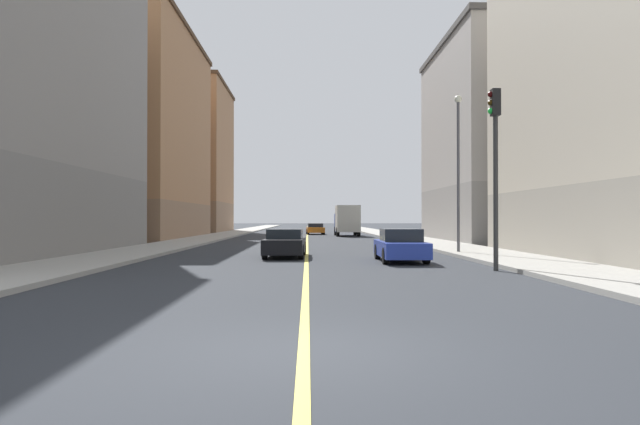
{
  "coord_description": "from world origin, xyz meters",
  "views": [
    {
      "loc": [
        0.05,
        -7.46,
        1.75
      ],
      "look_at": [
        1.27,
        48.87,
        2.35
      ],
      "focal_mm": 31.76,
      "sensor_mm": 36.0,
      "label": 1
    }
  ],
  "objects_px": {
    "car_orange": "(315,229)",
    "car_black": "(285,243)",
    "car_blue": "(401,246)",
    "box_truck": "(347,220)",
    "building_left_mid": "(504,141)",
    "traffic_light_left_near": "(495,153)",
    "building_right_distant": "(188,159)",
    "street_lamp_left_near": "(458,157)",
    "building_right_midblock": "(136,134)"
  },
  "relations": [
    {
      "from": "car_black",
      "to": "building_right_distant",
      "type": "bearing_deg",
      "value": 107.03
    },
    {
      "from": "car_blue",
      "to": "street_lamp_left_near",
      "type": "bearing_deg",
      "value": 50.78
    },
    {
      "from": "building_right_midblock",
      "to": "car_blue",
      "type": "relative_size",
      "value": 4.65
    },
    {
      "from": "street_lamp_left_near",
      "to": "building_left_mid",
      "type": "bearing_deg",
      "value": 63.78
    },
    {
      "from": "car_blue",
      "to": "box_truck",
      "type": "distance_m",
      "value": 33.6
    },
    {
      "from": "building_right_distant",
      "to": "box_truck",
      "type": "distance_m",
      "value": 25.86
    },
    {
      "from": "building_left_mid",
      "to": "street_lamp_left_near",
      "type": "xyz_separation_m",
      "value": [
        -7.85,
        -15.93,
        -2.98
      ]
    },
    {
      "from": "building_right_midblock",
      "to": "street_lamp_left_near",
      "type": "relative_size",
      "value": 2.74
    },
    {
      "from": "street_lamp_left_near",
      "to": "car_orange",
      "type": "bearing_deg",
      "value": 100.39
    },
    {
      "from": "traffic_light_left_near",
      "to": "box_truck",
      "type": "relative_size",
      "value": 0.92
    },
    {
      "from": "building_right_distant",
      "to": "car_orange",
      "type": "relative_size",
      "value": 4.04
    },
    {
      "from": "building_left_mid",
      "to": "car_orange",
      "type": "bearing_deg",
      "value": 126.53
    },
    {
      "from": "building_right_midblock",
      "to": "car_black",
      "type": "distance_m",
      "value": 29.77
    },
    {
      "from": "building_left_mid",
      "to": "car_black",
      "type": "bearing_deg",
      "value": -132.69
    },
    {
      "from": "building_left_mid",
      "to": "traffic_light_left_near",
      "type": "distance_m",
      "value": 26.18
    },
    {
      "from": "building_left_mid",
      "to": "car_orange",
      "type": "distance_m",
      "value": 25.07
    },
    {
      "from": "building_left_mid",
      "to": "building_right_distant",
      "type": "relative_size",
      "value": 0.85
    },
    {
      "from": "car_blue",
      "to": "building_left_mid",
      "type": "bearing_deg",
      "value": 60.69
    },
    {
      "from": "building_left_mid",
      "to": "traffic_light_left_near",
      "type": "height_order",
      "value": "building_left_mid"
    },
    {
      "from": "building_right_midblock",
      "to": "building_right_distant",
      "type": "relative_size",
      "value": 1.11
    },
    {
      "from": "street_lamp_left_near",
      "to": "car_black",
      "type": "xyz_separation_m",
      "value": [
        -8.31,
        -1.58,
        -4.08
      ]
    },
    {
      "from": "car_black",
      "to": "box_truck",
      "type": "bearing_deg",
      "value": 80.9
    },
    {
      "from": "building_right_distant",
      "to": "car_black",
      "type": "distance_m",
      "value": 49.3
    },
    {
      "from": "building_right_distant",
      "to": "street_lamp_left_near",
      "type": "bearing_deg",
      "value": -63.31
    },
    {
      "from": "car_orange",
      "to": "building_right_distant",
      "type": "bearing_deg",
      "value": 149.25
    },
    {
      "from": "car_blue",
      "to": "box_truck",
      "type": "bearing_deg",
      "value": 89.74
    },
    {
      "from": "building_left_mid",
      "to": "building_right_midblock",
      "type": "relative_size",
      "value": 0.77
    },
    {
      "from": "car_orange",
      "to": "box_truck",
      "type": "distance_m",
      "value": 6.81
    },
    {
      "from": "box_truck",
      "to": "building_left_mid",
      "type": "bearing_deg",
      "value": -49.93
    },
    {
      "from": "traffic_light_left_near",
      "to": "car_blue",
      "type": "bearing_deg",
      "value": 121.47
    },
    {
      "from": "box_truck",
      "to": "car_black",
      "type": "bearing_deg",
      "value": -99.1
    },
    {
      "from": "car_blue",
      "to": "box_truck",
      "type": "height_order",
      "value": "box_truck"
    },
    {
      "from": "building_left_mid",
      "to": "box_truck",
      "type": "xyz_separation_m",
      "value": [
        -11.22,
        13.34,
        -6.09
      ]
    },
    {
      "from": "building_right_midblock",
      "to": "car_black",
      "type": "height_order",
      "value": "building_right_midblock"
    },
    {
      "from": "car_blue",
      "to": "box_truck",
      "type": "relative_size",
      "value": 0.67
    },
    {
      "from": "building_right_midblock",
      "to": "traffic_light_left_near",
      "type": "height_order",
      "value": "building_right_midblock"
    },
    {
      "from": "box_truck",
      "to": "building_right_distant",
      "type": "bearing_deg",
      "value": 140.95
    },
    {
      "from": "car_orange",
      "to": "car_blue",
      "type": "bearing_deg",
      "value": -85.75
    },
    {
      "from": "car_orange",
      "to": "car_black",
      "type": "height_order",
      "value": "car_black"
    },
    {
      "from": "building_right_midblock",
      "to": "building_left_mid",
      "type": "bearing_deg",
      "value": -13.31
    },
    {
      "from": "car_blue",
      "to": "box_truck",
      "type": "xyz_separation_m",
      "value": [
        0.15,
        33.59,
        0.96
      ]
    },
    {
      "from": "traffic_light_left_near",
      "to": "street_lamp_left_near",
      "type": "height_order",
      "value": "street_lamp_left_near"
    },
    {
      "from": "building_right_distant",
      "to": "box_truck",
      "type": "bearing_deg",
      "value": -39.05
    },
    {
      "from": "building_right_distant",
      "to": "car_blue",
      "type": "distance_m",
      "value": 53.39
    },
    {
      "from": "car_orange",
      "to": "box_truck",
      "type": "height_order",
      "value": "box_truck"
    },
    {
      "from": "car_blue",
      "to": "car_black",
      "type": "distance_m",
      "value": 5.51
    },
    {
      "from": "building_left_mid",
      "to": "building_right_distant",
      "type": "height_order",
      "value": "building_right_distant"
    },
    {
      "from": "building_left_mid",
      "to": "street_lamp_left_near",
      "type": "distance_m",
      "value": 18.01
    },
    {
      "from": "car_black",
      "to": "box_truck",
      "type": "relative_size",
      "value": 0.68
    },
    {
      "from": "car_orange",
      "to": "car_black",
      "type": "distance_m",
      "value": 36.89
    }
  ]
}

